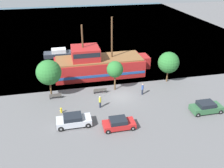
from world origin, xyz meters
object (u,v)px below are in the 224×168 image
at_px(moored_boat_dockside, 61,53).
at_px(bench_promenade_west, 55,96).
at_px(parked_car_curb_mid, 206,107).
at_px(pirate_ship, 98,64).
at_px(pedestrian_walking_near, 100,102).
at_px(pedestrian_walking_far, 142,89).
at_px(parked_car_curb_front, 74,120).
at_px(parked_car_curb_rear, 119,124).
at_px(bench_promenade_east, 100,90).
at_px(fire_hydrant, 61,110).

xyz_separation_m(moored_boat_dockside, bench_promenade_west, (-1.52, -18.02, -0.18)).
bearing_deg(parked_car_curb_mid, pirate_ship, 128.40).
distance_m(pedestrian_walking_near, pedestrian_walking_far, 7.23).
height_order(pirate_ship, parked_car_curb_front, pirate_ship).
bearing_deg(moored_boat_dockside, parked_car_curb_rear, -77.92).
height_order(parked_car_curb_mid, bench_promenade_west, parked_car_curb_mid).
bearing_deg(pirate_ship, bench_promenade_west, -137.18).
height_order(pirate_ship, bench_promenade_east, pirate_ship).
distance_m(moored_boat_dockside, fire_hydrant, 22.05).
relative_size(pirate_ship, parked_car_curb_rear, 4.28).
bearing_deg(parked_car_curb_mid, moored_boat_dockside, 124.61).
distance_m(parked_car_curb_mid, bench_promenade_west, 21.08).
height_order(pirate_ship, pedestrian_walking_near, pirate_ship).
xyz_separation_m(parked_car_curb_rear, fire_hydrant, (-6.63, 4.97, -0.27)).
relative_size(parked_car_curb_mid, bench_promenade_east, 2.10).
relative_size(bench_promenade_east, pedestrian_walking_far, 1.10).
bearing_deg(parked_car_curb_front, bench_promenade_west, 105.96).
distance_m(moored_boat_dockside, parked_car_curb_rear, 27.62).
height_order(bench_promenade_east, pedestrian_walking_far, pedestrian_walking_far).
height_order(parked_car_curb_rear, fire_hydrant, parked_car_curb_rear).
relative_size(parked_car_curb_front, pedestrian_walking_near, 2.36).
xyz_separation_m(pedestrian_walking_near, pedestrian_walking_far, (6.86, 2.28, -0.00)).
xyz_separation_m(parked_car_curb_rear, bench_promenade_west, (-7.30, 8.99, -0.24)).
height_order(parked_car_curb_mid, parked_car_curb_rear, parked_car_curb_mid).
distance_m(parked_car_curb_front, pedestrian_walking_near, 5.16).
relative_size(parked_car_curb_mid, pedestrian_walking_near, 2.31).
height_order(parked_car_curb_mid, fire_hydrant, parked_car_curb_mid).
bearing_deg(pedestrian_walking_far, parked_car_curb_mid, -44.03).
distance_m(pirate_ship, bench_promenade_east, 7.02).
bearing_deg(fire_hydrant, bench_promenade_west, 99.43).
distance_m(bench_promenade_west, pedestrian_walking_far, 12.91).
relative_size(parked_car_curb_front, pedestrian_walking_far, 2.36).
bearing_deg(bench_promenade_west, parked_car_curb_front, -74.04).
relative_size(parked_car_curb_front, parked_car_curb_mid, 1.02).
distance_m(parked_car_curb_front, parked_car_curb_rear, 5.52).
bearing_deg(parked_car_curb_front, bench_promenade_east, 58.36).
relative_size(pirate_ship, bench_promenade_east, 8.41).
relative_size(parked_car_curb_rear, bench_promenade_east, 1.97).
bearing_deg(parked_car_curb_rear, moored_boat_dockside, 102.08).
distance_m(parked_car_curb_mid, pedestrian_walking_far, 9.30).
bearing_deg(parked_car_curb_front, parked_car_curb_rear, -18.48).
xyz_separation_m(parked_car_curb_rear, pedestrian_walking_far, (5.51, 7.42, 0.23)).
height_order(moored_boat_dockside, bench_promenade_east, moored_boat_dockside).
height_order(pirate_ship, parked_car_curb_rear, pirate_ship).
bearing_deg(fire_hydrant, parked_car_curb_mid, -12.01).
xyz_separation_m(moored_boat_dockside, pedestrian_walking_far, (11.29, -19.58, 0.29)).
xyz_separation_m(moored_boat_dockside, parked_car_curb_mid, (17.97, -26.04, 0.12)).
xyz_separation_m(pirate_ship, moored_boat_dockside, (-6.05, 11.00, -1.32)).
xyz_separation_m(parked_car_curb_mid, fire_hydrant, (-18.82, 4.01, -0.33)).
bearing_deg(pedestrian_walking_far, parked_car_curb_front, -152.14).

